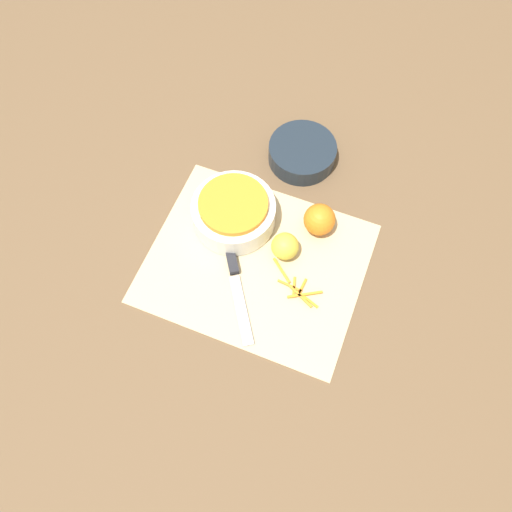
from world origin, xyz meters
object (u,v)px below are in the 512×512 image
Objects in this scene: orange_left at (319,220)px; lemon at (285,246)px; knife at (232,265)px; bowl_speckled at (234,211)px; bowl_dark at (301,152)px.

orange_left is 1.18× the size of lemon.
knife is at bearing -131.51° from orange_left.
bowl_dark is (0.08, 0.21, -0.02)m from bowl_speckled.
bowl_dark is 0.19m from orange_left.
bowl_speckled is at bearing 164.87° from lemon.
bowl_speckled is 0.18m from orange_left.
bowl_dark is at bearing 120.64° from orange_left.
bowl_dark is 2.68× the size of lemon.
knife is at bearing -141.69° from lemon.
bowl_dark is at bearing 138.93° from knife.
bowl_speckled reaches higher than bowl_dark.
bowl_dark reaches higher than knife.
bowl_speckled is 1.15× the size of bowl_dark.
bowl_dark is 2.27× the size of orange_left.
lemon is (0.05, -0.25, 0.01)m from bowl_dark.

